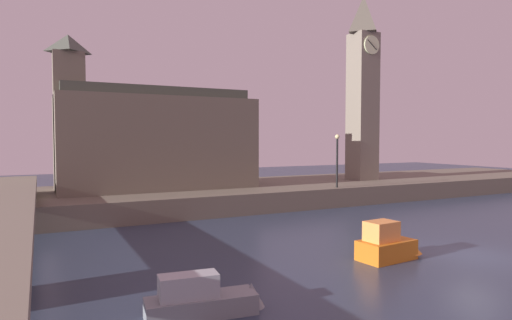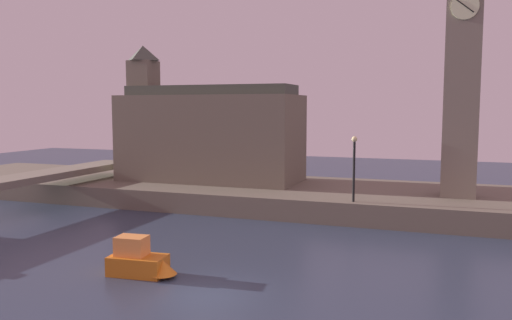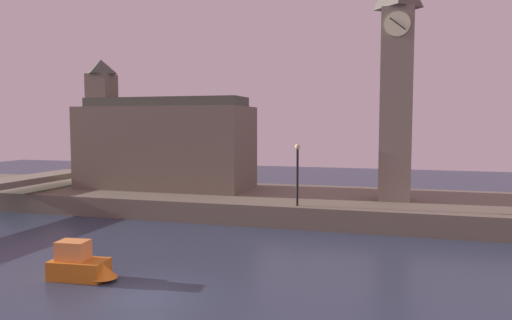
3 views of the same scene
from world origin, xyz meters
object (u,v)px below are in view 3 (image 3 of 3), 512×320
boat_patrol_orange (83,265)px  parliament_hall (162,143)px  clock_tower (397,77)px  streetlamp (297,168)px

boat_patrol_orange → parliament_hall: bearing=107.1°
clock_tower → parliament_hall: (-19.53, 1.56, -5.02)m
parliament_hall → streetlamp: bearing=-24.6°
parliament_hall → streetlamp: (13.23, -6.05, -1.27)m
parliament_hall → boat_patrol_orange: 20.90m
boat_patrol_orange → clock_tower: bearing=52.9°
parliament_hall → boat_patrol_orange: (5.98, -19.46, -4.73)m
clock_tower → streetlamp: (-6.30, -4.49, -6.29)m
streetlamp → boat_patrol_orange: streetlamp is taller
clock_tower → boat_patrol_orange: size_ratio=5.25×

